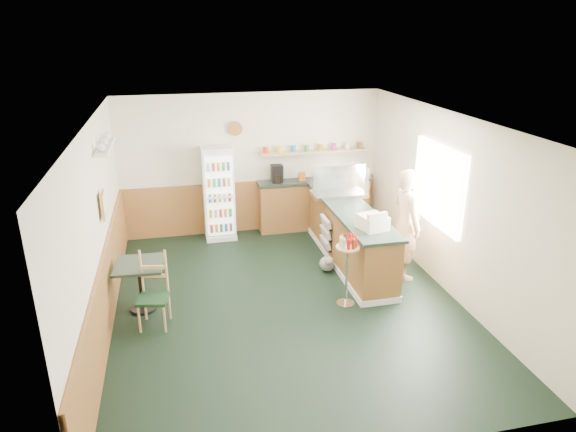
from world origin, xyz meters
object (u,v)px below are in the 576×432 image
object	(u,v)px
display_case	(339,181)
condiment_stand	(347,259)
drinks_fridge	(219,194)
cash_register	(373,222)
cafe_chair	(153,287)
shopkeeper	(406,224)
cafe_table	(140,277)

from	to	relation	value
display_case	condiment_stand	size ratio (longest dim) A/B	0.89
drinks_fridge	cash_register	world-z (taller)	drinks_fridge
cash_register	condiment_stand	xyz separation A→B (m)	(-0.50, -0.35, -0.38)
display_case	cafe_chair	distance (m)	3.79
shopkeeper	cafe_chair	size ratio (longest dim) A/B	1.72
cash_register	shopkeeper	bearing A→B (deg)	10.94
cash_register	shopkeeper	distance (m)	0.80
shopkeeper	condiment_stand	size ratio (longest dim) A/B	1.68
drinks_fridge	cafe_table	world-z (taller)	drinks_fridge
display_case	cafe_table	bearing A→B (deg)	-156.64
condiment_stand	cafe_table	size ratio (longest dim) A/B	1.47
cafe_table	cafe_chair	size ratio (longest dim) A/B	0.69
cash_register	shopkeeper	xyz separation A→B (m)	(0.70, 0.31, -0.21)
cash_register	cafe_chair	size ratio (longest dim) A/B	0.36
condiment_stand	cafe_chair	size ratio (longest dim) A/B	1.02
cafe_table	cafe_chair	world-z (taller)	cafe_chair
shopkeeper	display_case	bearing A→B (deg)	25.00
cafe_table	shopkeeper	bearing A→B (deg)	2.31
display_case	shopkeeper	world-z (taller)	shopkeeper
display_case	condiment_stand	distance (m)	2.10
shopkeeper	cafe_chair	distance (m)	3.98
cash_register	cafe_table	world-z (taller)	cash_register
drinks_fridge	condiment_stand	world-z (taller)	drinks_fridge
cash_register	shopkeeper	world-z (taller)	shopkeeper
condiment_stand	cafe_table	xyz separation A→B (m)	(-2.90, 0.50, -0.22)
drinks_fridge	cash_register	distance (m)	3.33
display_case	cafe_table	world-z (taller)	display_case
drinks_fridge	cafe_chair	world-z (taller)	drinks_fridge
cafe_table	cafe_chair	xyz separation A→B (m)	(0.18, -0.40, 0.03)
condiment_stand	cafe_table	bearing A→B (deg)	170.20
display_case	cafe_chair	world-z (taller)	display_case
drinks_fridge	condiment_stand	distance (m)	3.35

